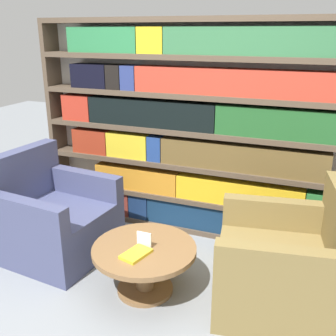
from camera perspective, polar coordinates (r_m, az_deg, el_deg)
ground_plane at (r=3.19m, az=-3.82°, el=-18.67°), size 14.00×14.00×0.00m
bookshelf at (r=3.83m, az=4.27°, el=5.19°), size 3.24×0.30×2.08m
armchair_left at (r=3.79m, az=-16.38°, el=-7.27°), size 0.99×0.95×0.94m
armchair_right at (r=3.10m, az=16.73°, el=-13.61°), size 1.04×1.01×0.94m
coffee_table at (r=3.14m, az=-3.42°, el=-13.11°), size 0.81×0.81×0.39m
table_sign at (r=3.05m, az=-3.49°, el=-10.54°), size 0.12×0.06×0.13m
stray_book at (r=2.97m, az=-4.67°, el=-12.33°), size 0.20×0.26×0.02m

